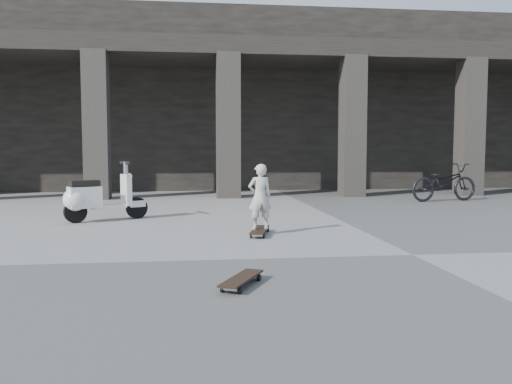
{
  "coord_description": "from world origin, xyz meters",
  "views": [
    {
      "loc": [
        -2.89,
        -6.66,
        1.39
      ],
      "look_at": [
        -1.77,
        2.37,
        0.65
      ],
      "focal_mm": 38.0,
      "sensor_mm": 36.0,
      "label": 1
    }
  ],
  "objects": [
    {
      "name": "bicycle",
      "position": [
        3.74,
        6.76,
        0.5
      ],
      "size": [
        1.97,
        0.95,
        0.99
      ],
      "primitive_type": "imported",
      "rotation": [
        0.0,
        0.0,
        1.73
      ],
      "color": "black",
      "rests_on": "ground"
    },
    {
      "name": "scooter",
      "position": [
        -4.71,
        3.8,
        0.45
      ],
      "size": [
        1.5,
        0.91,
        1.13
      ],
      "rotation": [
        0.0,
        0.0,
        0.47
      ],
      "color": "black",
      "rests_on": "ground"
    },
    {
      "name": "skateboard_spare",
      "position": [
        -2.37,
        -1.33,
        0.07
      ],
      "size": [
        0.53,
        0.79,
        0.09
      ],
      "rotation": [
        0.0,
        0.0,
        1.1
      ],
      "color": "black",
      "rests_on": "ground"
    },
    {
      "name": "child",
      "position": [
        -1.77,
        1.87,
        0.62
      ],
      "size": [
        0.42,
        0.31,
        1.05
      ],
      "primitive_type": "imported",
      "rotation": [
        0.0,
        0.0,
        3.31
      ],
      "color": "beige",
      "rests_on": "longboard"
    },
    {
      "name": "colonnade",
      "position": [
        -0.0,
        13.77,
        3.03
      ],
      "size": [
        28.0,
        8.82,
        6.0
      ],
      "color": "black",
      "rests_on": "ground"
    },
    {
      "name": "ground",
      "position": [
        0.0,
        0.0,
        0.0
      ],
      "size": [
        90.0,
        90.0,
        0.0
      ],
      "primitive_type": "plane",
      "color": "#4F4F4C",
      "rests_on": "ground"
    },
    {
      "name": "longboard",
      "position": [
        -1.77,
        1.87,
        0.07
      ],
      "size": [
        0.44,
        0.96,
        0.09
      ],
      "rotation": [
        0.0,
        0.0,
        1.32
      ],
      "color": "black",
      "rests_on": "ground"
    }
  ]
}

